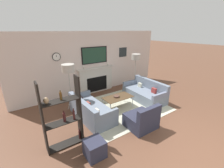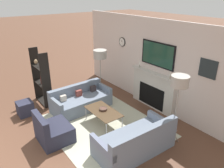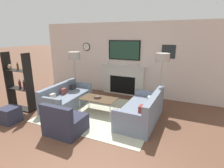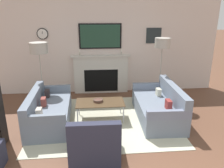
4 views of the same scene
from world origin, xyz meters
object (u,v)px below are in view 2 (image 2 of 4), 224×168
(coffee_table, at_px, (103,112))
(decorative_bowl, at_px, (103,109))
(couch_left, at_px, (81,101))
(floor_lamp_right, at_px, (180,82))
(couch_right, at_px, (136,142))
(armchair, at_px, (53,132))
(ottoman, at_px, (25,108))
(floor_lamp_left, at_px, (100,55))
(shelf_unit, at_px, (41,79))

(coffee_table, distance_m, decorative_bowl, 0.08)
(couch_left, distance_m, floor_lamp_right, 3.24)
(couch_right, bearing_deg, couch_left, 179.99)
(armchair, bearing_deg, ottoman, -174.16)
(couch_left, distance_m, decorative_bowl, 1.12)
(couch_left, xyz_separation_m, ottoman, (-0.66, -1.50, -0.05))
(couch_right, xyz_separation_m, floor_lamp_right, (0.29, 0.95, 1.32))
(decorative_bowl, bearing_deg, floor_lamp_right, 27.06)
(decorative_bowl, distance_m, ottoman, 2.39)
(floor_lamp_left, bearing_deg, ottoman, -98.32)
(floor_lamp_right, bearing_deg, armchair, -128.10)
(coffee_table, bearing_deg, floor_lamp_left, 148.28)
(ottoman, bearing_deg, floor_lamp_left, 81.68)
(floor_lamp_right, relative_size, ottoman, 4.08)
(shelf_unit, relative_size, ottoman, 4.12)
(floor_lamp_right, bearing_deg, coffee_table, -151.43)
(couch_left, relative_size, couch_right, 1.00)
(shelf_unit, bearing_deg, coffee_table, 20.26)
(couch_right, distance_m, coffee_table, 1.36)
(floor_lamp_left, distance_m, floor_lamp_right, 3.09)
(coffee_table, height_order, floor_lamp_left, floor_lamp_left)
(armchair, bearing_deg, couch_right, 41.55)
(decorative_bowl, bearing_deg, couch_right, -3.61)
(decorative_bowl, bearing_deg, floor_lamp_left, 148.38)
(coffee_table, bearing_deg, decorative_bowl, 145.54)
(shelf_unit, bearing_deg, decorative_bowl, 21.37)
(couch_left, relative_size, floor_lamp_right, 1.05)
(floor_lamp_left, bearing_deg, decorative_bowl, -31.62)
(armchair, height_order, decorative_bowl, armchair)
(decorative_bowl, relative_size, shelf_unit, 0.13)
(couch_left, bearing_deg, coffee_table, 2.79)
(decorative_bowl, xyz_separation_m, floor_lamp_left, (-1.40, 0.86, 1.06))
(armchair, height_order, shelf_unit, shelf_unit)
(floor_lamp_right, bearing_deg, couch_right, -106.77)
(floor_lamp_left, bearing_deg, couch_left, -72.66)
(couch_right, height_order, armchair, couch_right)
(armchair, relative_size, coffee_table, 0.77)
(floor_lamp_right, distance_m, shelf_unit, 4.32)
(couch_right, relative_size, floor_lamp_left, 1.10)
(floor_lamp_right, xyz_separation_m, ottoman, (-3.45, -2.46, -1.38))
(decorative_bowl, height_order, ottoman, decorative_bowl)
(couch_right, relative_size, decorative_bowl, 8.24)
(coffee_table, relative_size, decorative_bowl, 4.86)
(couch_right, xyz_separation_m, coffee_table, (-1.36, 0.06, 0.12))
(armchair, xyz_separation_m, floor_lamp_left, (-1.30, 2.29, 1.25))
(couch_left, xyz_separation_m, armchair, (1.00, -1.33, -0.00))
(armchair, xyz_separation_m, decorative_bowl, (0.10, 1.42, 0.19))
(armchair, xyz_separation_m, ottoman, (-1.66, -0.17, -0.05))
(couch_left, bearing_deg, floor_lamp_right, 18.80)
(armchair, relative_size, ottoman, 1.95)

